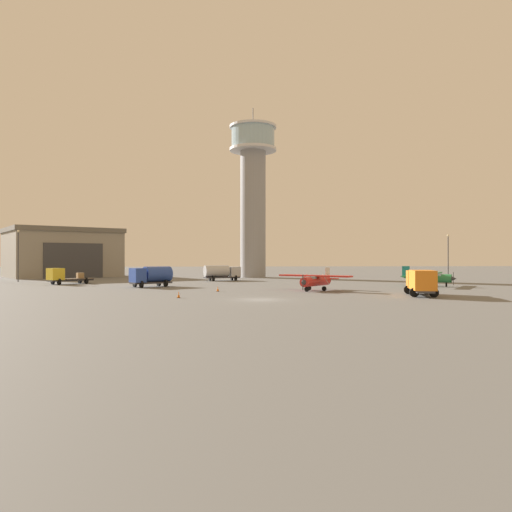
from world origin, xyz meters
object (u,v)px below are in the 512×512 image
object	(u,v)px
control_tower	(253,186)
truck_box_orange	(421,281)
truck_fuel_tanker_silver	(221,272)
light_post_west	(18,251)
airplane_red	(316,280)
traffic_cone_near_left	(179,295)
truck_fuel_tanker_blue	(152,275)
truck_flatbed_yellow	(63,276)
airplane_green	(428,277)
light_post_east	(448,253)
traffic_cone_near_right	(218,289)

from	to	relation	value
control_tower	truck_box_orange	size ratio (longest dim) A/B	5.03
truck_fuel_tanker_silver	light_post_west	xyz separation A→B (m)	(-36.26, -1.18, 3.84)
airplane_red	truck_fuel_tanker_silver	world-z (taller)	airplane_red
traffic_cone_near_left	airplane_red	bearing A→B (deg)	30.74
airplane_red	truck_fuel_tanker_blue	xyz separation A→B (m)	(-22.29, 9.94, 0.31)
truck_flatbed_yellow	traffic_cone_near_left	world-z (taller)	truck_flatbed_yellow
truck_fuel_tanker_silver	truck_flatbed_yellow	xyz separation A→B (m)	(-25.56, -10.44, -0.36)
truck_fuel_tanker_blue	truck_flatbed_yellow	bearing A→B (deg)	-63.91
airplane_red	airplane_green	bearing A→B (deg)	153.02
airplane_red	control_tower	bearing A→B (deg)	-133.83
light_post_west	light_post_east	distance (m)	79.96
airplane_red	light_post_west	world-z (taller)	light_post_west
control_tower	traffic_cone_near_left	world-z (taller)	control_tower
airplane_green	traffic_cone_near_right	size ratio (longest dim) A/B	14.04
truck_box_orange	truck_fuel_tanker_silver	world-z (taller)	truck_fuel_tanker_silver
light_post_west	traffic_cone_near_right	world-z (taller)	light_post_west
truck_flatbed_yellow	truck_fuel_tanker_blue	distance (m)	17.37
truck_box_orange	truck_fuel_tanker_silver	size ratio (longest dim) A/B	1.05
truck_fuel_tanker_silver	light_post_east	distance (m)	43.86
light_post_east	traffic_cone_near_right	xyz separation A→B (m)	(-44.55, -28.48, -4.93)
traffic_cone_near_right	traffic_cone_near_left	bearing A→B (deg)	-113.58
traffic_cone_near_left	truck_fuel_tanker_blue	bearing A→B (deg)	105.13
truck_box_orange	traffic_cone_near_right	xyz separation A→B (m)	(-22.57, 8.98, -1.33)
light_post_west	truck_fuel_tanker_silver	bearing A→B (deg)	1.86
control_tower	truck_flatbed_yellow	world-z (taller)	control_tower
light_post_east	traffic_cone_near_right	bearing A→B (deg)	-147.42
truck_box_orange	light_post_west	bearing A→B (deg)	72.10
airplane_green	truck_flatbed_yellow	size ratio (longest dim) A/B	1.35
truck_fuel_tanker_silver	light_post_east	xyz separation A→B (m)	(43.70, -0.91, 3.62)
truck_box_orange	light_post_east	size ratio (longest dim) A/B	0.84
control_tower	truck_flatbed_yellow	bearing A→B (deg)	-141.63
airplane_green	truck_box_orange	xyz separation A→B (m)	(-8.82, -17.36, 0.25)
truck_fuel_tanker_blue	traffic_cone_near_left	bearing A→B (deg)	70.65
truck_box_orange	truck_fuel_tanker_blue	xyz separation A→B (m)	(-32.16, 19.39, 0.04)
control_tower	airplane_red	distance (m)	48.41
truck_fuel_tanker_silver	light_post_west	bearing A→B (deg)	163.40
truck_fuel_tanker_blue	traffic_cone_near_left	xyz separation A→B (m)	(5.40, -19.99, -1.36)
airplane_green	light_post_west	xyz separation A→B (m)	(-66.80, 19.83, 4.07)
airplane_red	light_post_east	xyz separation A→B (m)	(31.84, 28.00, 3.87)
light_post_east	traffic_cone_near_left	bearing A→B (deg)	-142.02
truck_box_orange	light_post_west	xyz separation A→B (m)	(-57.98, 37.19, 3.82)
truck_fuel_tanker_blue	light_post_west	bearing A→B (deg)	-69.05
light_post_east	airplane_green	bearing A→B (deg)	-123.21
truck_fuel_tanker_silver	truck_fuel_tanker_blue	size ratio (longest dim) A/B	1.14
airplane_green	light_post_east	world-z (taller)	light_post_east
truck_fuel_tanker_blue	traffic_cone_near_left	world-z (taller)	truck_fuel_tanker_blue
truck_flatbed_yellow	truck_fuel_tanker_blue	bearing A→B (deg)	106.78
truck_fuel_tanker_blue	light_post_west	xyz separation A→B (m)	(-25.82, 17.79, 3.78)
airplane_green	truck_fuel_tanker_blue	size ratio (longest dim) A/B	1.47
airplane_green	truck_fuel_tanker_silver	world-z (taller)	airplane_green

